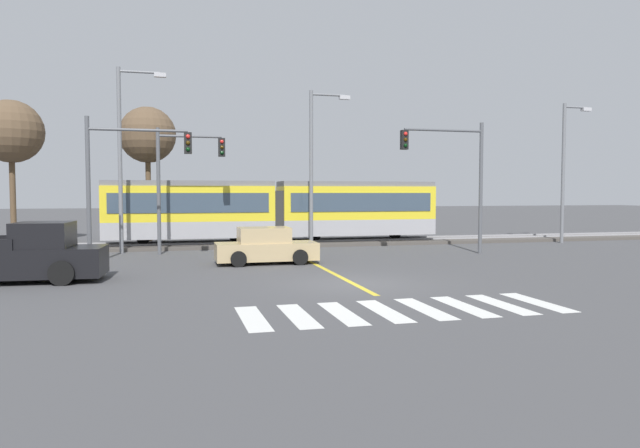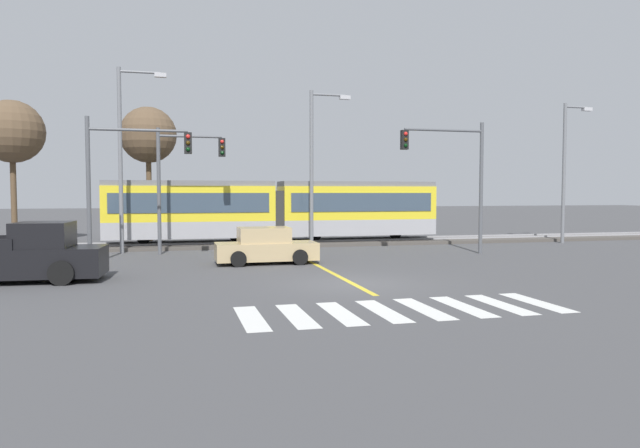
{
  "view_description": "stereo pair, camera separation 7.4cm",
  "coord_description": "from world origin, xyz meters",
  "px_view_note": "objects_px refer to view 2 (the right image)",
  "views": [
    {
      "loc": [
        -5.56,
        -17.53,
        2.95
      ],
      "look_at": [
        0.51,
        6.47,
        1.6
      ],
      "focal_mm": 32.0,
      "sensor_mm": 36.0,
      "label": 1
    },
    {
      "loc": [
        -5.49,
        -17.54,
        2.95
      ],
      "look_at": [
        0.51,
        6.47,
        1.6
      ],
      "focal_mm": 32.0,
      "sensor_mm": 36.0,
      "label": 2
    }
  ],
  "objects_px": {
    "traffic_light_mid_right": "(455,166)",
    "bare_tree_far_west": "(12,132)",
    "sedan_crossing": "(266,247)",
    "traffic_light_far_left": "(182,171)",
    "street_lamp_centre": "(315,159)",
    "street_lamp_east": "(566,165)",
    "pickup_truck": "(22,257)",
    "street_lamp_west": "(125,149)",
    "traffic_light_mid_left": "(125,167)",
    "light_rail_tram": "(276,209)",
    "bare_tree_west": "(148,136)"
  },
  "relations": [
    {
      "from": "traffic_light_mid_left",
      "to": "street_lamp_centre",
      "type": "distance_m",
      "value": 10.19
    },
    {
      "from": "traffic_light_mid_right",
      "to": "traffic_light_far_left",
      "type": "bearing_deg",
      "value": 165.13
    },
    {
      "from": "street_lamp_west",
      "to": "bare_tree_west",
      "type": "xyz_separation_m",
      "value": [
        0.76,
        7.35,
        1.35
      ]
    },
    {
      "from": "traffic_light_far_left",
      "to": "street_lamp_centre",
      "type": "xyz_separation_m",
      "value": [
        6.88,
        1.03,
        0.75
      ]
    },
    {
      "from": "traffic_light_mid_left",
      "to": "street_lamp_east",
      "type": "bearing_deg",
      "value": 9.57
    },
    {
      "from": "sedan_crossing",
      "to": "pickup_truck",
      "type": "bearing_deg",
      "value": -160.8
    },
    {
      "from": "traffic_light_mid_right",
      "to": "bare_tree_far_west",
      "type": "bearing_deg",
      "value": 153.71
    },
    {
      "from": "sedan_crossing",
      "to": "street_lamp_centre",
      "type": "bearing_deg",
      "value": 58.61
    },
    {
      "from": "traffic_light_mid_right",
      "to": "street_lamp_centre",
      "type": "bearing_deg",
      "value": 142.87
    },
    {
      "from": "traffic_light_mid_left",
      "to": "street_lamp_west",
      "type": "distance_m",
      "value": 4.46
    },
    {
      "from": "light_rail_tram",
      "to": "traffic_light_mid_right",
      "type": "relative_size",
      "value": 2.92
    },
    {
      "from": "street_lamp_east",
      "to": "bare_tree_west",
      "type": "xyz_separation_m",
      "value": [
        -23.91,
        7.56,
        1.83
      ]
    },
    {
      "from": "street_lamp_centre",
      "to": "traffic_light_far_left",
      "type": "bearing_deg",
      "value": -171.48
    },
    {
      "from": "traffic_light_far_left",
      "to": "bare_tree_far_west",
      "type": "relative_size",
      "value": 0.74
    },
    {
      "from": "light_rail_tram",
      "to": "bare_tree_far_west",
      "type": "xyz_separation_m",
      "value": [
        -14.5,
        3.88,
        4.34
      ]
    },
    {
      "from": "sedan_crossing",
      "to": "street_lamp_west",
      "type": "bearing_deg",
      "value": 136.46
    },
    {
      "from": "pickup_truck",
      "to": "bare_tree_far_west",
      "type": "xyz_separation_m",
      "value": [
        -4.07,
        15.22,
        5.55
      ]
    },
    {
      "from": "sedan_crossing",
      "to": "pickup_truck",
      "type": "relative_size",
      "value": 0.77
    },
    {
      "from": "light_rail_tram",
      "to": "street_lamp_centre",
      "type": "bearing_deg",
      "value": -57.11
    },
    {
      "from": "traffic_light_mid_right",
      "to": "bare_tree_west",
      "type": "relative_size",
      "value": 0.77
    },
    {
      "from": "light_rail_tram",
      "to": "bare_tree_west",
      "type": "height_order",
      "value": "bare_tree_west"
    },
    {
      "from": "traffic_light_mid_right",
      "to": "bare_tree_west",
      "type": "height_order",
      "value": "bare_tree_west"
    },
    {
      "from": "street_lamp_east",
      "to": "traffic_light_mid_left",
      "type": "bearing_deg",
      "value": -170.43
    },
    {
      "from": "bare_tree_far_west",
      "to": "light_rail_tram",
      "type": "bearing_deg",
      "value": -14.98
    },
    {
      "from": "bare_tree_far_west",
      "to": "street_lamp_east",
      "type": "bearing_deg",
      "value": -12.14
    },
    {
      "from": "street_lamp_centre",
      "to": "traffic_light_mid_left",
      "type": "bearing_deg",
      "value": -154.55
    },
    {
      "from": "street_lamp_east",
      "to": "bare_tree_west",
      "type": "height_order",
      "value": "bare_tree_west"
    },
    {
      "from": "street_lamp_west",
      "to": "bare_tree_far_west",
      "type": "bearing_deg",
      "value": 135.45
    },
    {
      "from": "traffic_light_mid_right",
      "to": "bare_tree_far_west",
      "type": "relative_size",
      "value": 0.77
    },
    {
      "from": "pickup_truck",
      "to": "street_lamp_centre",
      "type": "distance_m",
      "value": 15.44
    },
    {
      "from": "sedan_crossing",
      "to": "traffic_light_mid_right",
      "type": "distance_m",
      "value": 10.08
    },
    {
      "from": "light_rail_tram",
      "to": "street_lamp_east",
      "type": "bearing_deg",
      "value": -9.63
    },
    {
      "from": "street_lamp_east",
      "to": "bare_tree_far_west",
      "type": "xyz_separation_m",
      "value": [
        -31.29,
        6.73,
        1.77
      ]
    },
    {
      "from": "traffic_light_mid_left",
      "to": "bare_tree_far_west",
      "type": "bearing_deg",
      "value": 122.83
    },
    {
      "from": "street_lamp_centre",
      "to": "bare_tree_far_west",
      "type": "relative_size",
      "value": 1.01
    },
    {
      "from": "traffic_light_mid_left",
      "to": "street_lamp_east",
      "type": "height_order",
      "value": "street_lamp_east"
    },
    {
      "from": "pickup_truck",
      "to": "bare_tree_far_west",
      "type": "distance_m",
      "value": 16.7
    },
    {
      "from": "sedan_crossing",
      "to": "bare_tree_far_west",
      "type": "bearing_deg",
      "value": 135.93
    },
    {
      "from": "street_lamp_east",
      "to": "bare_tree_far_west",
      "type": "relative_size",
      "value": 1.0
    },
    {
      "from": "traffic_light_far_left",
      "to": "pickup_truck",
      "type": "bearing_deg",
      "value": -124.0
    },
    {
      "from": "sedan_crossing",
      "to": "street_lamp_west",
      "type": "height_order",
      "value": "street_lamp_west"
    },
    {
      "from": "light_rail_tram",
      "to": "bare_tree_far_west",
      "type": "bearing_deg",
      "value": 165.02
    },
    {
      "from": "street_lamp_west",
      "to": "traffic_light_mid_left",
      "type": "bearing_deg",
      "value": -85.16
    },
    {
      "from": "traffic_light_mid_left",
      "to": "traffic_light_far_left",
      "type": "bearing_deg",
      "value": 55.44
    },
    {
      "from": "traffic_light_mid_right",
      "to": "street_lamp_east",
      "type": "relative_size",
      "value": 0.78
    },
    {
      "from": "traffic_light_mid_right",
      "to": "bare_tree_far_west",
      "type": "xyz_separation_m",
      "value": [
        -21.98,
        10.86,
        2.17
      ]
    },
    {
      "from": "sedan_crossing",
      "to": "street_lamp_centre",
      "type": "relative_size",
      "value": 0.51
    },
    {
      "from": "sedan_crossing",
      "to": "traffic_light_far_left",
      "type": "height_order",
      "value": "traffic_light_far_left"
    },
    {
      "from": "street_lamp_west",
      "to": "street_lamp_east",
      "type": "xyz_separation_m",
      "value": [
        24.67,
        -0.22,
        -0.49
      ]
    },
    {
      "from": "street_lamp_west",
      "to": "street_lamp_centre",
      "type": "xyz_separation_m",
      "value": [
        9.55,
        0.06,
        -0.37
      ]
    }
  ]
}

